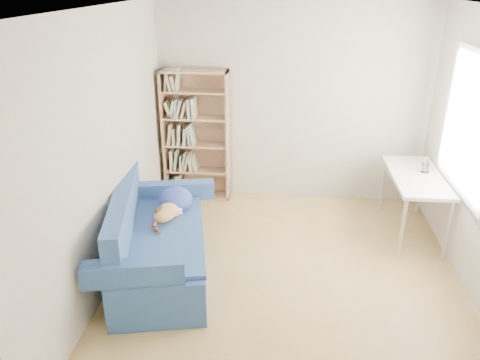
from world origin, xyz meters
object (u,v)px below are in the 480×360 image
(sofa, at_px, (157,242))
(bookshelf, at_px, (196,141))
(desk, at_px, (416,181))
(pen_cup, at_px, (425,167))

(sofa, relative_size, bookshelf, 1.13)
(desk, bearing_deg, bookshelf, 164.19)
(desk, bearing_deg, pen_cup, 42.16)
(sofa, relative_size, desk, 1.60)
(bookshelf, relative_size, pen_cup, 9.93)
(sofa, relative_size, pen_cup, 11.25)
(sofa, xyz_separation_m, bookshelf, (0.09, 1.83, 0.47))
(desk, xyz_separation_m, pen_cup, (0.10, 0.10, 0.14))
(sofa, distance_m, pen_cup, 3.15)
(pen_cup, bearing_deg, bookshelf, 166.58)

